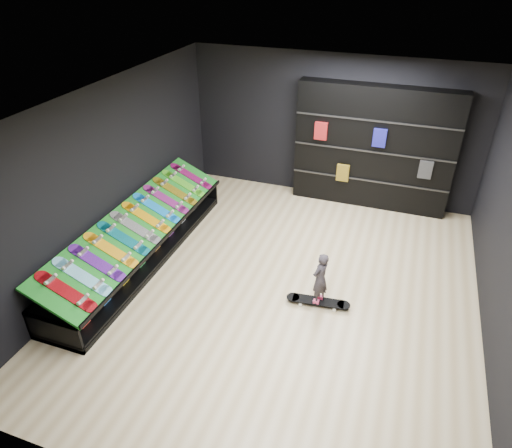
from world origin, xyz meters
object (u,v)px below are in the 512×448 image
(display_rack, at_px, (142,246))
(child, at_px, (319,287))
(back_shelving, at_px, (373,148))
(floor_skateboard, at_px, (318,302))

(display_rack, distance_m, child, 3.21)
(back_shelving, height_order, child, back_shelving)
(display_rack, bearing_deg, child, -3.51)
(display_rack, height_order, back_shelving, back_shelving)
(back_shelving, relative_size, child, 6.05)
(floor_skateboard, bearing_deg, display_rack, 170.30)
(floor_skateboard, distance_m, child, 0.30)
(display_rack, bearing_deg, floor_skateboard, -3.51)
(display_rack, distance_m, floor_skateboard, 3.21)
(back_shelving, bearing_deg, child, -93.93)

